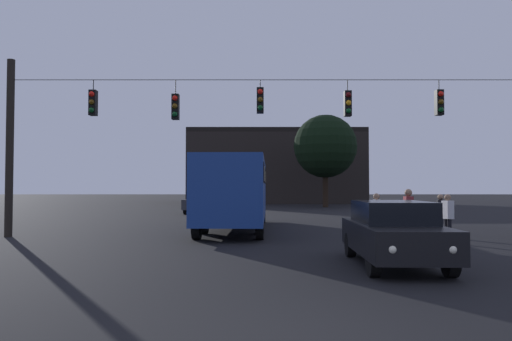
{
  "coord_description": "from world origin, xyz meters",
  "views": [
    {
      "loc": [
        -0.49,
        -5.61,
        1.88
      ],
      "look_at": [
        -0.44,
        16.21,
        2.6
      ],
      "focal_mm": 33.62,
      "sensor_mm": 36.0,
      "label": 1
    }
  ],
  "objects_px": {
    "car_far_left": "(201,202)",
    "pedestrian_crossing_left": "(447,215)",
    "city_bus": "(235,187)",
    "pedestrian_crossing_right": "(407,212)",
    "pedestrian_crossing_center": "(439,213)",
    "car_near_right": "(392,232)",
    "pedestrian_near_bus": "(375,214)",
    "tree_left_silhouette": "(324,146)"
  },
  "relations": [
    {
      "from": "car_near_right",
      "to": "tree_left_silhouette",
      "type": "distance_m",
      "value": 32.44
    },
    {
      "from": "pedestrian_crossing_center",
      "to": "tree_left_silhouette",
      "type": "bearing_deg",
      "value": 91.21
    },
    {
      "from": "car_near_right",
      "to": "car_far_left",
      "type": "xyz_separation_m",
      "value": [
        -7.02,
        21.93,
        0.0
      ]
    },
    {
      "from": "city_bus",
      "to": "pedestrian_near_bus",
      "type": "bearing_deg",
      "value": -41.48
    },
    {
      "from": "pedestrian_crossing_right",
      "to": "pedestrian_crossing_center",
      "type": "bearing_deg",
      "value": 48.25
    },
    {
      "from": "pedestrian_crossing_center",
      "to": "car_near_right",
      "type": "bearing_deg",
      "value": -119.43
    },
    {
      "from": "pedestrian_crossing_left",
      "to": "pedestrian_near_bus",
      "type": "xyz_separation_m",
      "value": [
        -2.18,
        0.73,
        0.01
      ]
    },
    {
      "from": "car_near_right",
      "to": "pedestrian_crossing_right",
      "type": "relative_size",
      "value": 2.45
    },
    {
      "from": "pedestrian_crossing_left",
      "to": "pedestrian_crossing_center",
      "type": "xyz_separation_m",
      "value": [
        0.47,
        1.82,
        -0.02
      ]
    },
    {
      "from": "car_far_left",
      "to": "tree_left_silhouette",
      "type": "relative_size",
      "value": 0.53
    },
    {
      "from": "car_near_right",
      "to": "pedestrian_crossing_center",
      "type": "bearing_deg",
      "value": 60.57
    },
    {
      "from": "car_far_left",
      "to": "pedestrian_crossing_left",
      "type": "bearing_deg",
      "value": -59.85
    },
    {
      "from": "pedestrian_crossing_left",
      "to": "pedestrian_crossing_center",
      "type": "height_order",
      "value": "pedestrian_crossing_left"
    },
    {
      "from": "city_bus",
      "to": "pedestrian_crossing_right",
      "type": "relative_size",
      "value": 6.18
    },
    {
      "from": "pedestrian_near_bus",
      "to": "pedestrian_crossing_right",
      "type": "bearing_deg",
      "value": -50.88
    },
    {
      "from": "pedestrian_crossing_left",
      "to": "pedestrian_crossing_right",
      "type": "bearing_deg",
      "value": -169.59
    },
    {
      "from": "car_near_right",
      "to": "pedestrian_crossing_center",
      "type": "relative_size",
      "value": 2.76
    },
    {
      "from": "city_bus",
      "to": "pedestrian_crossing_left",
      "type": "bearing_deg",
      "value": -35.67
    },
    {
      "from": "city_bus",
      "to": "pedestrian_crossing_right",
      "type": "height_order",
      "value": "city_bus"
    },
    {
      "from": "car_far_left",
      "to": "pedestrian_near_bus",
      "type": "height_order",
      "value": "pedestrian_near_bus"
    },
    {
      "from": "city_bus",
      "to": "car_near_right",
      "type": "height_order",
      "value": "city_bus"
    },
    {
      "from": "pedestrian_crossing_left",
      "to": "pedestrian_crossing_center",
      "type": "relative_size",
      "value": 1.02
    },
    {
      "from": "city_bus",
      "to": "pedestrian_near_bus",
      "type": "xyz_separation_m",
      "value": [
        5.05,
        -4.47,
        -0.94
      ]
    },
    {
      "from": "pedestrian_crossing_left",
      "to": "tree_left_silhouette",
      "type": "distance_m",
      "value": 27.83
    },
    {
      "from": "city_bus",
      "to": "tree_left_silhouette",
      "type": "xyz_separation_m",
      "value": [
        7.16,
        22.25,
        3.64
      ]
    },
    {
      "from": "pedestrian_crossing_center",
      "to": "pedestrian_near_bus",
      "type": "height_order",
      "value": "pedestrian_near_bus"
    },
    {
      "from": "car_near_right",
      "to": "pedestrian_crossing_left",
      "type": "xyz_separation_m",
      "value": [
        3.1,
        4.51,
        0.12
      ]
    },
    {
      "from": "pedestrian_near_bus",
      "to": "pedestrian_crossing_left",
      "type": "bearing_deg",
      "value": -18.42
    },
    {
      "from": "city_bus",
      "to": "pedestrian_near_bus",
      "type": "distance_m",
      "value": 6.81
    },
    {
      "from": "pedestrian_crossing_center",
      "to": "pedestrian_near_bus",
      "type": "relative_size",
      "value": 0.97
    },
    {
      "from": "city_bus",
      "to": "pedestrian_crossing_right",
      "type": "distance_m",
      "value": 8.04
    },
    {
      "from": "car_far_left",
      "to": "pedestrian_crossing_left",
      "type": "height_order",
      "value": "pedestrian_crossing_left"
    },
    {
      "from": "pedestrian_near_bus",
      "to": "tree_left_silhouette",
      "type": "height_order",
      "value": "tree_left_silhouette"
    },
    {
      "from": "car_near_right",
      "to": "pedestrian_near_bus",
      "type": "height_order",
      "value": "pedestrian_near_bus"
    },
    {
      "from": "car_near_right",
      "to": "pedestrian_crossing_left",
      "type": "distance_m",
      "value": 5.47
    },
    {
      "from": "city_bus",
      "to": "car_far_left",
      "type": "distance_m",
      "value": 12.61
    },
    {
      "from": "car_near_right",
      "to": "pedestrian_crossing_right",
      "type": "bearing_deg",
      "value": 68.01
    },
    {
      "from": "pedestrian_crossing_left",
      "to": "pedestrian_crossing_right",
      "type": "relative_size",
      "value": 0.9
    },
    {
      "from": "city_bus",
      "to": "pedestrian_near_bus",
      "type": "relative_size",
      "value": 6.76
    },
    {
      "from": "pedestrian_crossing_center",
      "to": "city_bus",
      "type": "bearing_deg",
      "value": 156.34
    },
    {
      "from": "pedestrian_near_bus",
      "to": "tree_left_silhouette",
      "type": "relative_size",
      "value": 0.2
    },
    {
      "from": "pedestrian_crossing_left",
      "to": "pedestrian_near_bus",
      "type": "distance_m",
      "value": 2.3
    }
  ]
}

